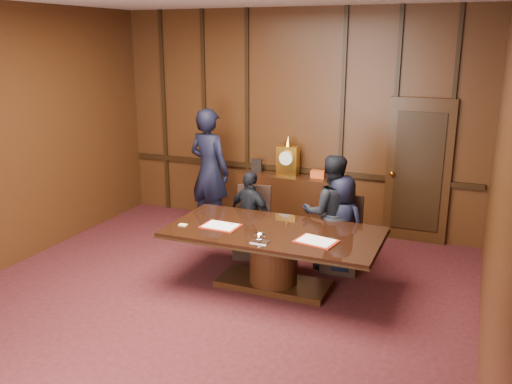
# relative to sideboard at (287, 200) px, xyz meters

# --- Properties ---
(room) EXTENTS (7.00, 7.04, 3.50)m
(room) POSITION_rel_sideboard_xyz_m (0.07, -3.12, 1.24)
(room) COLOR #340E0E
(room) RESTS_ON ground
(sideboard) EXTENTS (1.60, 0.45, 1.54)m
(sideboard) POSITION_rel_sideboard_xyz_m (0.00, 0.00, 0.00)
(sideboard) COLOR black
(sideboard) RESTS_ON ground
(conference_table) EXTENTS (2.62, 1.32, 0.76)m
(conference_table) POSITION_rel_sideboard_xyz_m (0.58, -2.16, 0.02)
(conference_table) COLOR black
(conference_table) RESTS_ON ground
(folder_left) EXTENTS (0.47, 0.35, 0.02)m
(folder_left) POSITION_rel_sideboard_xyz_m (-0.08, -2.30, 0.28)
(folder_left) COLOR maroon
(folder_left) RESTS_ON conference_table
(folder_right) EXTENTS (0.52, 0.41, 0.02)m
(folder_right) POSITION_rel_sideboard_xyz_m (1.17, -2.35, 0.28)
(folder_right) COLOR maroon
(folder_right) RESTS_ON conference_table
(inkstand) EXTENTS (0.20, 0.14, 0.12)m
(inkstand) POSITION_rel_sideboard_xyz_m (0.58, -2.61, 0.33)
(inkstand) COLOR white
(inkstand) RESTS_ON conference_table
(notepad) EXTENTS (0.10, 0.07, 0.01)m
(notepad) POSITION_rel_sideboard_xyz_m (-0.54, -2.44, 0.28)
(notepad) COLOR #E1D66E
(notepad) RESTS_ON conference_table
(chair_left) EXTENTS (0.58, 0.58, 0.99)m
(chair_left) POSITION_rel_sideboard_xyz_m (-0.08, -1.28, -0.19)
(chair_left) COLOR black
(chair_left) RESTS_ON ground
(chair_right) EXTENTS (0.51, 0.51, 0.99)m
(chair_right) POSITION_rel_sideboard_xyz_m (1.23, -1.28, -0.19)
(chair_right) COLOR black
(chair_right) RESTS_ON ground
(signatory_left) EXTENTS (0.79, 0.51, 1.26)m
(signatory_left) POSITION_rel_sideboard_xyz_m (-0.07, -1.36, 0.14)
(signatory_left) COLOR black
(signatory_left) RESTS_ON ground
(signatory_right) EXTENTS (0.74, 0.58, 1.33)m
(signatory_right) POSITION_rel_sideboard_xyz_m (1.23, -1.36, 0.18)
(signatory_right) COLOR black
(signatory_right) RESTS_ON ground
(witness_left) EXTENTS (0.81, 0.62, 1.99)m
(witness_left) POSITION_rel_sideboard_xyz_m (-1.12, -0.58, 0.51)
(witness_left) COLOR black
(witness_left) RESTS_ON ground
(witness_right) EXTENTS (0.93, 0.83, 1.58)m
(witness_right) POSITION_rel_sideboard_xyz_m (1.07, -1.32, 0.30)
(witness_right) COLOR black
(witness_right) RESTS_ON ground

